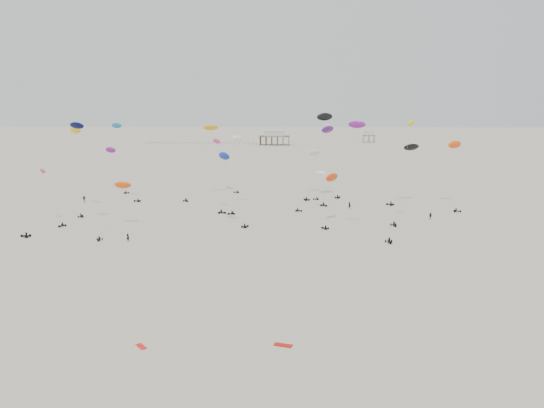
{
  "coord_description": "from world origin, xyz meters",
  "views": [
    {
      "loc": [
        5.06,
        -24.26,
        28.16
      ],
      "look_at": [
        0.0,
        88.0,
        7.0
      ],
      "focal_mm": 35.0,
      "sensor_mm": 36.0,
      "label": 1
    }
  ],
  "objects_px": {
    "pavilion_main": "(275,139)",
    "spectator_0": "(128,241)",
    "rig_0": "(369,167)",
    "rig_9": "(124,151)",
    "rig_4": "(205,143)",
    "pavilion_small": "(369,138)"
  },
  "relations": [
    {
      "from": "rig_9",
      "to": "spectator_0",
      "type": "xyz_separation_m",
      "value": [
        15.5,
        -47.41,
        -14.57
      ]
    },
    {
      "from": "pavilion_main",
      "to": "rig_4",
      "type": "height_order",
      "value": "rig_4"
    },
    {
      "from": "pavilion_main",
      "to": "rig_9",
      "type": "xyz_separation_m",
      "value": [
        -35.41,
        -220.87,
        10.35
      ]
    },
    {
      "from": "pavilion_small",
      "to": "rig_0",
      "type": "bearing_deg",
      "value": -97.7
    },
    {
      "from": "rig_0",
      "to": "rig_9",
      "type": "height_order",
      "value": "rig_0"
    },
    {
      "from": "pavilion_small",
      "to": "rig_4",
      "type": "height_order",
      "value": "rig_4"
    },
    {
      "from": "rig_0",
      "to": "spectator_0",
      "type": "distance_m",
      "value": 53.49
    },
    {
      "from": "rig_4",
      "to": "rig_9",
      "type": "height_order",
      "value": "rig_9"
    },
    {
      "from": "rig_0",
      "to": "rig_4",
      "type": "relative_size",
      "value": 1.1
    },
    {
      "from": "rig_9",
      "to": "pavilion_small",
      "type": "bearing_deg",
      "value": -16.95
    },
    {
      "from": "pavilion_main",
      "to": "rig_4",
      "type": "xyz_separation_m",
      "value": [
        -12.61,
        -213.23,
        12.22
      ]
    },
    {
      "from": "rig_4",
      "to": "spectator_0",
      "type": "relative_size",
      "value": 11.85
    },
    {
      "from": "pavilion_main",
      "to": "rig_0",
      "type": "xyz_separation_m",
      "value": [
        30.79,
        -260.05,
        10.73
      ]
    },
    {
      "from": "pavilion_main",
      "to": "spectator_0",
      "type": "relative_size",
      "value": 10.55
    },
    {
      "from": "pavilion_small",
      "to": "spectator_0",
      "type": "xyz_separation_m",
      "value": [
        -89.91,
        -298.28,
        -3.49
      ]
    },
    {
      "from": "pavilion_small",
      "to": "spectator_0",
      "type": "bearing_deg",
      "value": -106.77
    },
    {
      "from": "rig_0",
      "to": "rig_4",
      "type": "distance_m",
      "value": 63.86
    },
    {
      "from": "pavilion_small",
      "to": "rig_0",
      "type": "height_order",
      "value": "rig_0"
    },
    {
      "from": "rig_0",
      "to": "rig_9",
      "type": "bearing_deg",
      "value": -36.04
    },
    {
      "from": "spectator_0",
      "to": "rig_4",
      "type": "bearing_deg",
      "value": -86.4
    },
    {
      "from": "rig_4",
      "to": "rig_0",
      "type": "bearing_deg",
      "value": 97.6
    },
    {
      "from": "pavilion_main",
      "to": "rig_4",
      "type": "bearing_deg",
      "value": -93.38
    }
  ]
}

